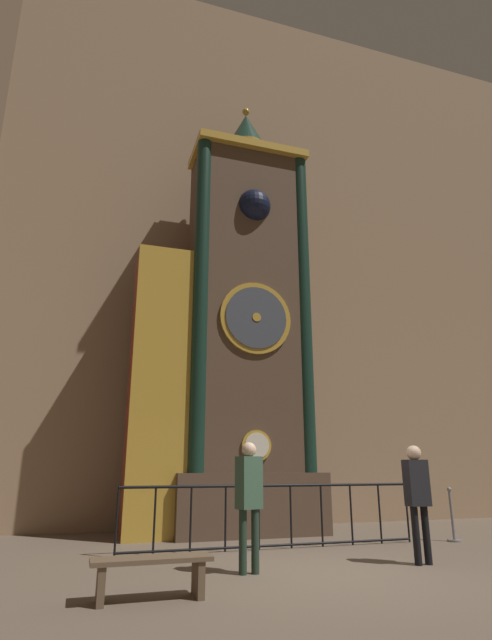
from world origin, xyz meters
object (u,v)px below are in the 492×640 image
visitor_near (249,493)px  stanchion_post (453,524)px  clock_tower (231,330)px  visitor_bench (151,569)px  visitor_far (417,491)px

visitor_near → stanchion_post: (4.78, 1.71, -0.72)m
clock_tower → visitor_bench: clock_tower is taller
clock_tower → stanchion_post: (3.93, -2.21, -4.20)m
visitor_far → visitor_bench: (-4.14, -0.82, -0.73)m
visitor_near → stanchion_post: visitor_near is taller
clock_tower → visitor_bench: (-2.31, -4.90, -4.21)m
stanchion_post → visitor_far: bearing=-138.4°
visitor_bench → visitor_near: bearing=34.0°
visitor_far → visitor_bench: size_ratio=1.30×
visitor_bench → visitor_far: bearing=11.3°
visitor_near → visitor_far: bearing=-23.0°
stanchion_post → visitor_bench: (-6.24, -2.69, -0.01)m
visitor_near → clock_tower: bearing=58.2°
visitor_near → stanchion_post: size_ratio=1.73×
clock_tower → visitor_near: bearing=-102.2°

